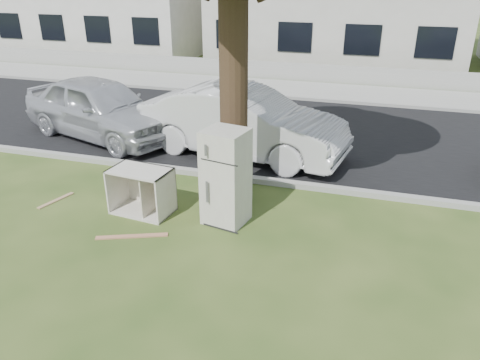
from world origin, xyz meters
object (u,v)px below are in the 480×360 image
(car_center, at_px, (243,122))
(car_left, at_px, (100,108))
(fridge, at_px, (226,177))
(cabinet, at_px, (142,191))

(car_center, bearing_deg, car_left, 97.06)
(fridge, height_order, cabinet, fridge)
(cabinet, bearing_deg, car_center, 80.35)
(car_center, distance_m, car_left, 4.08)
(cabinet, distance_m, car_left, 4.78)
(fridge, height_order, car_center, fridge)
(fridge, distance_m, car_left, 5.88)
(car_left, bearing_deg, car_center, -74.12)
(fridge, bearing_deg, cabinet, -164.22)
(fridge, xyz_separation_m, car_center, (-0.65, 3.32, -0.04))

